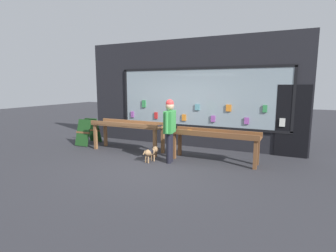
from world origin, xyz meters
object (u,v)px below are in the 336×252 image
at_px(person_browsing, 170,126).
at_px(sandwich_board_sign, 88,131).
at_px(display_table_left, 128,127).
at_px(display_table_right, 214,137).
at_px(small_dog, 151,152).

xyz_separation_m(person_browsing, sandwich_board_sign, (-3.55, 0.81, -0.54)).
bearing_deg(person_browsing, display_table_left, 63.42).
xyz_separation_m(display_table_right, sandwich_board_sign, (-4.62, 0.23, -0.23)).
xyz_separation_m(person_browsing, small_dog, (-0.50, -0.15, -0.74)).
bearing_deg(small_dog, display_table_right, -50.57).
height_order(display_table_left, small_dog, display_table_left).
relative_size(person_browsing, small_dog, 3.00).
relative_size(small_dog, sandwich_board_sign, 0.64).
distance_m(display_table_left, display_table_right, 2.80).
xyz_separation_m(display_table_left, display_table_right, (2.79, 0.00, -0.07)).
height_order(person_browsing, small_dog, person_browsing).
bearing_deg(display_table_right, sandwich_board_sign, 177.14).
bearing_deg(sandwich_board_sign, display_table_right, -5.18).
bearing_deg(display_table_right, display_table_left, -179.99).
bearing_deg(display_table_left, display_table_right, 0.01).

